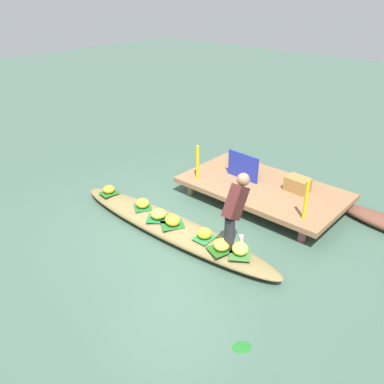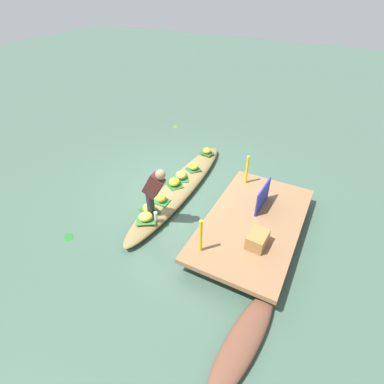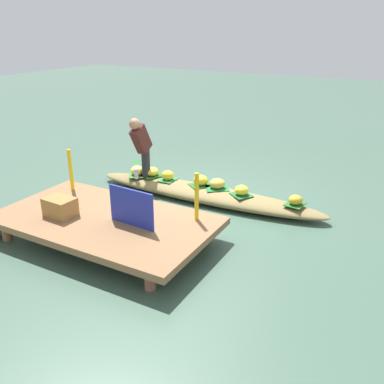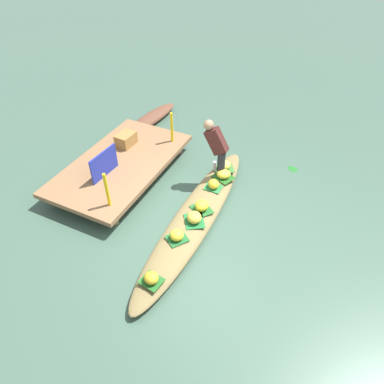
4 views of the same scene
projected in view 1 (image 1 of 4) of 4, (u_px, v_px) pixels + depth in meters
name	position (u px, v px, depth m)	size (l,w,h in m)	color
canal_water	(171.00, 232.00, 7.19)	(40.00, 40.00, 0.00)	#3F5C4C
dock_platform	(263.00, 188.00, 8.06)	(3.20, 1.80, 0.36)	#8B6442
vendor_boat	(170.00, 227.00, 7.13)	(4.47, 0.72, 0.24)	olive
leaf_mat_0	(204.00, 238.00, 6.60)	(0.33, 0.28, 0.01)	#277637
banana_bunch_0	(204.00, 233.00, 6.56)	(0.24, 0.21, 0.18)	yellow
leaf_mat_1	(240.00, 253.00, 6.23)	(0.40, 0.32, 0.01)	#387131
banana_bunch_1	(240.00, 248.00, 6.19)	(0.28, 0.25, 0.18)	#F4E04F
leaf_mat_2	(143.00, 207.00, 7.50)	(0.33, 0.31, 0.01)	#20602B
banana_bunch_2	(143.00, 203.00, 7.46)	(0.24, 0.24, 0.18)	yellow
leaf_mat_3	(172.00, 225.00, 6.96)	(0.39, 0.32, 0.01)	#226027
banana_bunch_3	(172.00, 220.00, 6.92)	(0.28, 0.24, 0.19)	yellow
leaf_mat_4	(109.00, 193.00, 8.01)	(0.33, 0.28, 0.01)	#226121
banana_bunch_4	(109.00, 189.00, 7.97)	(0.23, 0.22, 0.16)	gold
leaf_mat_5	(159.00, 218.00, 7.15)	(0.40, 0.34, 0.01)	#1E6C31
banana_bunch_5	(158.00, 214.00, 7.11)	(0.28, 0.26, 0.18)	gold
leaf_mat_6	(222.00, 249.00, 6.33)	(0.40, 0.33, 0.01)	#225C1C
banana_bunch_6	(222.00, 245.00, 6.30)	(0.28, 0.25, 0.17)	yellow
vendor_person	(235.00, 208.00, 6.12)	(0.20, 0.52, 1.19)	#28282D
water_bottle	(241.00, 241.00, 6.37)	(0.08, 0.08, 0.19)	silver
market_banner	(243.00, 166.00, 8.21)	(0.75, 0.03, 0.54)	#2230A0
railing_post_west	(198.00, 162.00, 8.18)	(0.06, 0.06, 0.71)	yellow
railing_post_east	(306.00, 200.00, 6.77)	(0.06, 0.06, 0.71)	yellow
produce_crate	(298.00, 184.00, 7.78)	(0.44, 0.32, 0.27)	#9E713A
drifting_plant_1	(242.00, 347.00, 4.93)	(0.25, 0.19, 0.01)	#1F6A24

